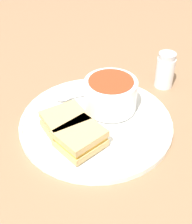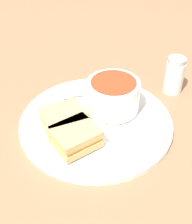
% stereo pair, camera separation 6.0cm
% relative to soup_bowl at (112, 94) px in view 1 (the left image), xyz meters
% --- Properties ---
extents(ground_plane, '(2.40, 2.40, 0.00)m').
position_rel_soup_bowl_xyz_m(ground_plane, '(0.05, -0.00, -0.05)').
color(ground_plane, '#8E6B4C').
extents(plate, '(0.30, 0.30, 0.02)m').
position_rel_soup_bowl_xyz_m(plate, '(0.05, -0.00, -0.04)').
color(plate, white).
rests_on(plate, ground_plane).
extents(soup_bowl, '(0.11, 0.11, 0.06)m').
position_rel_soup_bowl_xyz_m(soup_bowl, '(0.00, 0.00, 0.00)').
color(soup_bowl, white).
rests_on(soup_bowl, plate).
extents(spoon, '(0.10, 0.07, 0.01)m').
position_rel_soup_bowl_xyz_m(spoon, '(0.03, -0.09, -0.03)').
color(spoon, silver).
rests_on(spoon, plate).
extents(sandwich_half_near, '(0.10, 0.09, 0.03)m').
position_rel_soup_bowl_xyz_m(sandwich_half_near, '(0.11, -0.03, -0.01)').
color(sandwich_half_near, tan).
rests_on(sandwich_half_near, plate).
extents(sandwich_half_far, '(0.09, 0.08, 0.03)m').
position_rel_soup_bowl_xyz_m(sandwich_half_far, '(0.12, 0.02, -0.01)').
color(sandwich_half_far, tan).
rests_on(sandwich_half_far, plate).
extents(salt_shaker, '(0.04, 0.04, 0.08)m').
position_rel_soup_bowl_xyz_m(salt_shaker, '(-0.16, 0.04, -0.01)').
color(salt_shaker, silver).
rests_on(salt_shaker, ground_plane).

